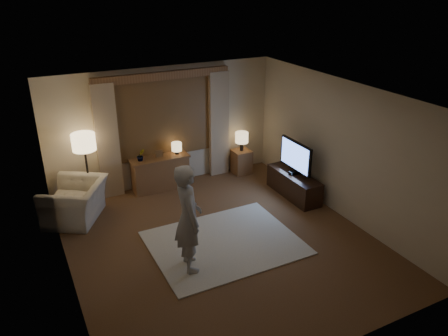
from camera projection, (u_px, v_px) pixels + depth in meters
room at (209, 162)px, 7.49m from camera, size 5.04×5.54×2.64m
rug at (224, 243)px, 7.60m from camera, size 2.50×2.00×0.02m
sideboard at (160, 174)px, 9.42m from camera, size 1.20×0.40×0.70m
picture_frame at (159, 155)px, 9.24m from camera, size 0.16×0.02×0.20m
plant at (141, 156)px, 9.06m from camera, size 0.17×0.13×0.30m
table_lamp_sideboard at (177, 147)px, 9.37m from camera, size 0.22×0.22×0.30m
floor_lamp at (84, 146)px, 8.32m from camera, size 0.45×0.45×1.54m
armchair at (75, 202)px, 8.22m from camera, size 1.44×1.49×0.74m
side_table at (241, 162)px, 10.22m from camera, size 0.40×0.40×0.56m
table_lamp_side at (242, 138)px, 9.99m from camera, size 0.30×0.30×0.44m
tv_stand at (294, 185)px, 9.16m from camera, size 0.45×1.40×0.50m
tv at (296, 156)px, 8.90m from camera, size 0.24×0.99×0.71m
person at (188, 218)px, 6.62m from camera, size 0.51×0.70×1.76m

